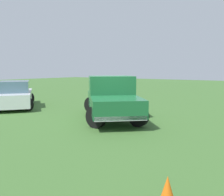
# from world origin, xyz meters

# --- Properties ---
(ground_plane) EXTENTS (80.00, 80.00, 0.00)m
(ground_plane) POSITION_xyz_m (0.00, 0.00, 0.00)
(ground_plane) COLOR #3D662D
(pickup_truck) EXTENTS (4.43, 4.60, 1.82)m
(pickup_truck) POSITION_xyz_m (-0.04, -0.10, 0.94)
(pickup_truck) COLOR black
(pickup_truck) RESTS_ON ground_plane
(sedan_near) EXTENTS (4.49, 4.02, 1.47)m
(sedan_near) POSITION_xyz_m (6.15, 0.42, 0.67)
(sedan_near) COLOR black
(sedan_near) RESTS_ON ground_plane
(traffic_cone) EXTENTS (0.32, 0.32, 0.55)m
(traffic_cone) POSITION_xyz_m (-4.58, 4.97, 0.28)
(traffic_cone) COLOR orange
(traffic_cone) RESTS_ON ground_plane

